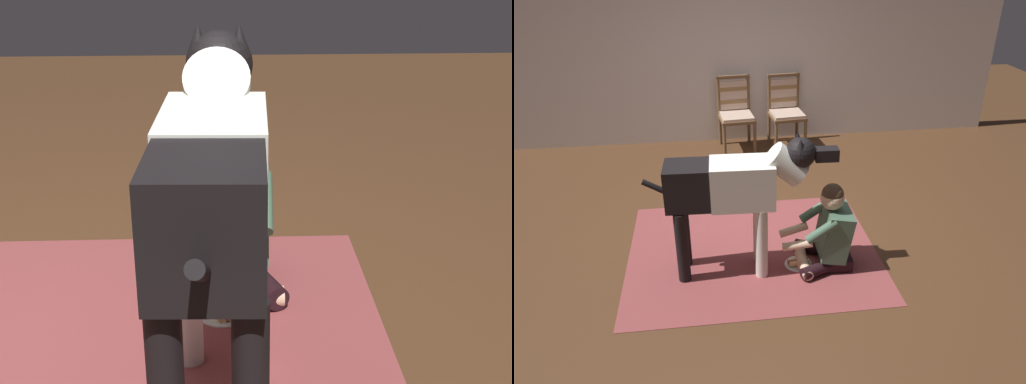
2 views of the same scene
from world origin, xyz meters
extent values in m
plane|color=#50311C|center=(0.00, 0.00, 0.00)|extent=(13.24, 13.24, 0.00)
cube|color=brown|center=(-0.04, -0.19, 0.00)|extent=(2.32, 1.91, 0.01)
cube|color=black|center=(0.69, -0.48, 0.06)|extent=(0.25, 0.35, 0.12)
cylinder|color=black|center=(0.53, -0.63, 0.07)|extent=(0.41, 0.26, 0.11)
cylinder|color=beige|center=(0.38, -0.55, 0.06)|extent=(0.11, 0.36, 0.09)
cylinder|color=black|center=(0.54, -0.32, 0.07)|extent=(0.41, 0.28, 0.11)
cylinder|color=beige|center=(0.39, -0.38, 0.06)|extent=(0.13, 0.37, 0.09)
cube|color=#466750|center=(0.66, -0.48, 0.34)|extent=(0.30, 0.41, 0.47)
cylinder|color=#466750|center=(0.51, -0.65, 0.46)|extent=(0.29, 0.09, 0.24)
cylinder|color=beige|center=(0.31, -0.59, 0.30)|extent=(0.28, 0.12, 0.12)
cylinder|color=#466750|center=(0.52, -0.30, 0.46)|extent=(0.29, 0.09, 0.24)
cylinder|color=beige|center=(0.32, -0.34, 0.30)|extent=(0.28, 0.10, 0.12)
sphere|color=beige|center=(0.63, -0.47, 0.68)|extent=(0.21, 0.21, 0.21)
sphere|color=#483323|center=(0.63, -0.47, 0.71)|extent=(0.19, 0.19, 0.19)
cylinder|color=silver|center=(0.01, -0.33, 0.33)|extent=(0.11, 0.11, 0.66)
cylinder|color=silver|center=(0.00, -0.57, 0.33)|extent=(0.11, 0.11, 0.66)
cube|color=silver|center=(-0.14, -0.45, 0.86)|extent=(0.54, 0.36, 0.39)
cube|color=black|center=(-0.54, -0.43, 0.86)|extent=(0.47, 0.34, 0.37)
cylinder|color=silver|center=(0.22, -0.46, 1.01)|extent=(0.39, 0.25, 0.38)
sphere|color=black|center=(0.34, -0.46, 1.11)|extent=(0.26, 0.26, 0.26)
cube|color=black|center=(0.55, -0.47, 1.09)|extent=(0.20, 0.12, 0.10)
cone|color=black|center=(0.33, -0.39, 1.20)|extent=(0.09, 0.09, 0.12)
cone|color=black|center=(0.32, -0.54, 1.20)|extent=(0.09, 0.09, 0.12)
cylinder|color=black|center=(-0.79, -0.42, 0.82)|extent=(0.34, 0.06, 0.22)
cylinder|color=white|center=(0.35, -0.46, 0.01)|extent=(0.25, 0.25, 0.01)
cylinder|color=#E8BE79|center=(0.35, -0.49, 0.04)|extent=(0.19, 0.08, 0.05)
cylinder|color=#E8BE79|center=(0.34, -0.44, 0.04)|extent=(0.19, 0.08, 0.05)
cylinder|color=brown|center=(0.35, -0.46, 0.04)|extent=(0.20, 0.07, 0.04)
camera|label=1|loc=(-2.28, -0.49, 1.62)|focal=48.15mm
camera|label=2|loc=(-0.41, -4.09, 2.68)|focal=34.70mm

